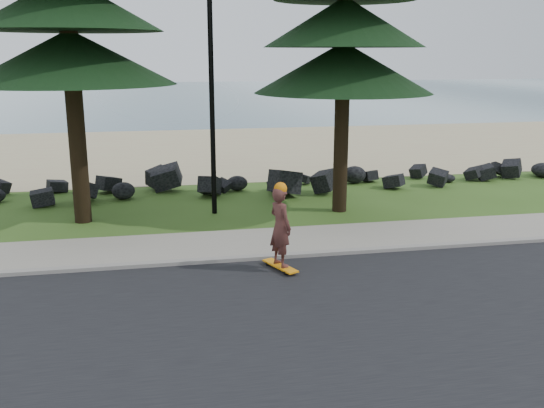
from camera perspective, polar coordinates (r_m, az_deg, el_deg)
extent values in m
plane|color=#335219|center=(13.92, -4.11, -4.20)|extent=(160.00, 160.00, 0.00)
cube|color=black|center=(9.79, -0.83, -12.32)|extent=(160.00, 7.00, 0.02)
cube|color=gray|center=(13.06, -3.63, -5.22)|extent=(160.00, 0.20, 0.10)
cube|color=gray|center=(14.10, -4.21, -3.80)|extent=(160.00, 2.00, 0.08)
cube|color=tan|center=(28.02, -7.74, 5.04)|extent=(160.00, 15.00, 0.01)
cube|color=#355A66|center=(64.30, -9.74, 10.04)|extent=(160.00, 58.00, 0.01)
cylinder|color=black|center=(16.41, -5.76, 12.76)|extent=(0.14, 0.14, 8.00)
cube|color=orange|center=(12.52, 0.78, -5.84)|extent=(0.61, 1.00, 0.03)
imported|color=#502824|center=(12.25, 0.79, -2.15)|extent=(0.60, 0.71, 1.65)
sphere|color=orange|center=(12.06, 0.81, 1.45)|extent=(0.26, 0.26, 0.26)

